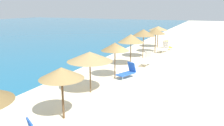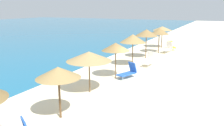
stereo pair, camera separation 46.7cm
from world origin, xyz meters
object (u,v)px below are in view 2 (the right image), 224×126
object	(u,v)px
beach_umbrella_4	(116,47)
lounge_chair_1	(128,72)
beach_umbrella_2	(58,73)
beach_umbrella_3	(89,56)
lounge_chair_3	(171,46)
lounge_chair_4	(167,48)
beach_umbrella_7	(159,31)
beach_umbrella_8	(162,28)
beach_umbrella_5	(133,38)
lounge_chair_2	(149,60)
beach_umbrella_6	(146,33)

from	to	relation	value
beach_umbrella_4	lounge_chair_1	size ratio (longest dim) A/B	1.55
beach_umbrella_4	lounge_chair_1	distance (m)	2.00
beach_umbrella_2	lounge_chair_1	world-z (taller)	beach_umbrella_2
beach_umbrella_2	beach_umbrella_3	distance (m)	3.36
lounge_chair_3	lounge_chair_4	world-z (taller)	lounge_chair_4
beach_umbrella_3	lounge_chair_3	xyz separation A→B (m)	(16.49, -1.20, -1.76)
beach_umbrella_2	beach_umbrella_7	distance (m)	16.91
beach_umbrella_2	beach_umbrella_8	size ratio (longest dim) A/B	0.90
beach_umbrella_8	beach_umbrella_5	bearing A→B (deg)	-179.61
lounge_chair_2	beach_umbrella_2	bearing A→B (deg)	91.86
beach_umbrella_2	beach_umbrella_5	distance (m)	10.29
beach_umbrella_4	beach_umbrella_7	size ratio (longest dim) A/B	0.92
beach_umbrella_6	lounge_chair_4	bearing A→B (deg)	-18.17
lounge_chair_4	beach_umbrella_8	bearing A→B (deg)	-49.93
beach_umbrella_7	lounge_chair_3	xyz separation A→B (m)	(2.90, -0.76, -1.99)
beach_umbrella_7	beach_umbrella_2	bearing A→B (deg)	-179.81
beach_umbrella_5	beach_umbrella_8	world-z (taller)	beach_umbrella_5
beach_umbrella_4	beach_umbrella_6	bearing A→B (deg)	1.16
beach_umbrella_2	lounge_chair_2	size ratio (longest dim) A/B	1.73
beach_umbrella_3	beach_umbrella_7	size ratio (longest dim) A/B	0.96
beach_umbrella_3	beach_umbrella_4	distance (m)	3.22
beach_umbrella_2	lounge_chair_2	world-z (taller)	beach_umbrella_2
beach_umbrella_8	beach_umbrella_3	bearing A→B (deg)	-179.67
beach_umbrella_7	lounge_chair_3	distance (m)	3.59
beach_umbrella_3	beach_umbrella_5	world-z (taller)	beach_umbrella_5
beach_umbrella_6	lounge_chair_2	world-z (taller)	beach_umbrella_6
beach_umbrella_7	lounge_chair_3	world-z (taller)	beach_umbrella_7
beach_umbrella_5	lounge_chair_2	distance (m)	2.34
lounge_chair_2	lounge_chair_3	size ratio (longest dim) A/B	0.81
lounge_chair_3	beach_umbrella_4	bearing A→B (deg)	54.12
beach_umbrella_7	beach_umbrella_5	bearing A→B (deg)	175.91
beach_umbrella_2	beach_umbrella_7	world-z (taller)	beach_umbrella_7
beach_umbrella_3	lounge_chair_4	world-z (taller)	beach_umbrella_3
beach_umbrella_6	lounge_chair_4	xyz separation A→B (m)	(3.81, -1.25, -2.02)
beach_umbrella_8	lounge_chair_4	world-z (taller)	beach_umbrella_8
beach_umbrella_2	beach_umbrella_3	size ratio (longest dim) A/B	0.91
beach_umbrella_4	beach_umbrella_5	distance (m)	3.74
lounge_chair_3	lounge_chair_4	bearing A→B (deg)	59.97
lounge_chair_1	lounge_chair_4	distance (m)	10.68
beach_umbrella_5	lounge_chair_2	size ratio (longest dim) A/B	1.98
beach_umbrella_6	lounge_chair_3	bearing A→B (deg)	-11.33
beach_umbrella_8	lounge_chair_3	distance (m)	2.45
lounge_chair_1	lounge_chair_4	size ratio (longest dim) A/B	0.92
beach_umbrella_3	beach_umbrella_6	world-z (taller)	beach_umbrella_6
beach_umbrella_3	beach_umbrella_4	size ratio (longest dim) A/B	1.04
beach_umbrella_8	lounge_chair_3	world-z (taller)	beach_umbrella_8
beach_umbrella_2	lounge_chair_1	xyz separation A→B (m)	(6.94, -0.44, -1.67)
lounge_chair_1	beach_umbrella_2	bearing A→B (deg)	108.57
beach_umbrella_2	lounge_chair_4	xyz separation A→B (m)	(17.62, -0.75, -1.64)
beach_umbrella_3	lounge_chair_3	distance (m)	16.62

